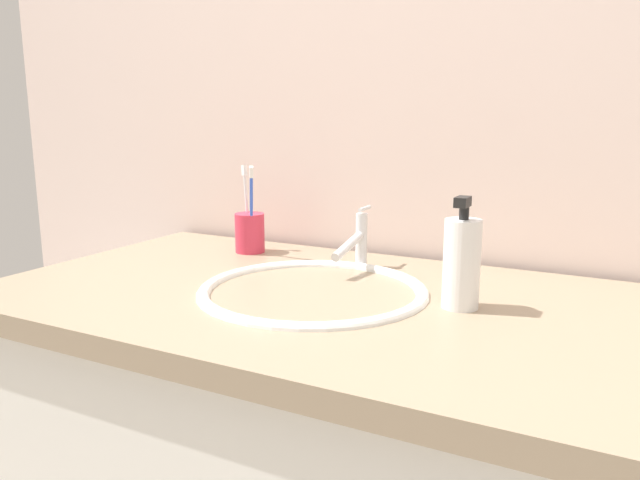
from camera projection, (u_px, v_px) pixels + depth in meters
name	position (u px, v px, depth m)	size (l,w,h in m)	color
tiled_wall_back	(401.00, 83.00, 1.33)	(2.40, 0.04, 2.40)	beige
sink_basin	(312.00, 317.00, 1.10)	(0.41, 0.41, 0.13)	white
faucet	(357.00, 241.00, 1.24)	(0.02, 0.16, 0.12)	silver
toothbrush_cup	(250.00, 233.00, 1.40)	(0.07, 0.07, 0.09)	#D8334C
toothbrush_white	(246.00, 201.00, 1.41)	(0.03, 0.02, 0.19)	white
toothbrush_blue	(251.00, 204.00, 1.35)	(0.04, 0.05, 0.20)	blue
soap_dispenser	(462.00, 262.00, 0.99)	(0.06, 0.06, 0.18)	white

